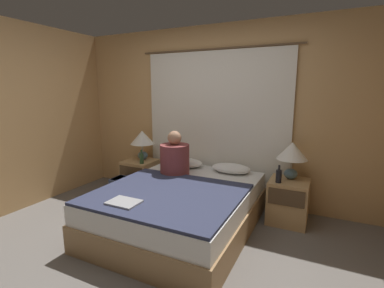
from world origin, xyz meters
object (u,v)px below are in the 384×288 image
object	(u,v)px
nightstand_right	(288,201)
pillow_left	(185,163)
beer_bottle_on_right_stand	(279,176)
nightstand_left	(140,177)
lamp_right	(292,153)
bed	(181,208)
person_left_in_bed	(175,157)
beer_bottle_on_left_stand	(142,158)
backpack_on_floor	(123,189)
laptop_on_bed	(124,202)
lamp_left	(142,139)
pillow_right	(231,168)

from	to	relation	value
nightstand_right	pillow_left	size ratio (longest dim) A/B	1.00
pillow_left	beer_bottle_on_right_stand	size ratio (longest dim) A/B	2.49
nightstand_left	lamp_right	bearing A→B (deg)	2.07
bed	person_left_in_bed	xyz separation A→B (m)	(-0.30, 0.40, 0.48)
bed	beer_bottle_on_left_stand	xyz separation A→B (m)	(-0.97, 0.58, 0.36)
person_left_in_bed	bed	bearing A→B (deg)	-52.91
pillow_left	beer_bottle_on_right_stand	world-z (taller)	beer_bottle_on_right_stand
pillow_left	backpack_on_floor	size ratio (longest dim) A/B	1.40
bed	laptop_on_bed	bearing A→B (deg)	-107.83
nightstand_right	backpack_on_floor	world-z (taller)	nightstand_right
nightstand_left	pillow_left	xyz separation A→B (m)	(0.76, 0.07, 0.31)
bed	nightstand_right	size ratio (longest dim) A/B	3.72
laptop_on_bed	pillow_left	bearing A→B (deg)	94.37
nightstand_right	lamp_left	world-z (taller)	lamp_left
nightstand_right	laptop_on_bed	xyz separation A→B (m)	(-1.34, -1.44, 0.28)
bed	pillow_right	distance (m)	0.92
lamp_left	person_left_in_bed	bearing A→B (deg)	-26.39
nightstand_right	backpack_on_floor	distance (m)	2.24
nightstand_right	lamp_left	bearing A→B (deg)	177.93
nightstand_right	nightstand_left	bearing A→B (deg)	180.00
person_left_in_bed	beer_bottle_on_left_stand	world-z (taller)	person_left_in_bed
pillow_right	backpack_on_floor	distance (m)	1.56
pillow_left	laptop_on_bed	xyz separation A→B (m)	(0.11, -1.50, -0.02)
person_left_in_bed	beer_bottle_on_right_stand	xyz separation A→B (m)	(1.30, 0.18, -0.12)
nightstand_left	person_left_in_bed	world-z (taller)	person_left_in_bed
bed	person_left_in_bed	world-z (taller)	person_left_in_bed
bed	lamp_left	distance (m)	1.49
bed	pillow_left	distance (m)	0.92
laptop_on_bed	backpack_on_floor	size ratio (longest dim) A/B	0.80
bed	nightstand_left	xyz separation A→B (m)	(-1.11, 0.72, 0.01)
nightstand_right	person_left_in_bed	distance (m)	1.52
lamp_left	beer_bottle_on_left_stand	xyz separation A→B (m)	(0.13, -0.22, -0.24)
nightstand_left	pillow_left	world-z (taller)	pillow_left
beer_bottle_on_left_stand	beer_bottle_on_right_stand	bearing A→B (deg)	-0.00
nightstand_right	laptop_on_bed	world-z (taller)	laptop_on_bed
pillow_right	beer_bottle_on_left_stand	world-z (taller)	beer_bottle_on_left_stand
lamp_right	laptop_on_bed	distance (m)	2.05
pillow_left	beer_bottle_on_right_stand	distance (m)	1.36
bed	nightstand_left	bearing A→B (deg)	146.99
beer_bottle_on_left_stand	pillow_left	bearing A→B (deg)	17.72
lamp_left	beer_bottle_on_left_stand	distance (m)	0.35
pillow_left	pillow_right	xyz separation A→B (m)	(0.69, 0.00, 0.00)
nightstand_left	pillow_right	distance (m)	1.49
lamp_right	pillow_left	distance (m)	1.48
lamp_left	pillow_left	size ratio (longest dim) A/B	0.86
lamp_left	laptop_on_bed	bearing A→B (deg)	-59.99
nightstand_right	beer_bottle_on_right_stand	world-z (taller)	beer_bottle_on_right_stand
person_left_in_bed	backpack_on_floor	size ratio (longest dim) A/B	1.52
pillow_right	beer_bottle_on_left_stand	distance (m)	1.34
lamp_right	backpack_on_floor	xyz separation A→B (m)	(-2.19, -0.53, -0.64)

